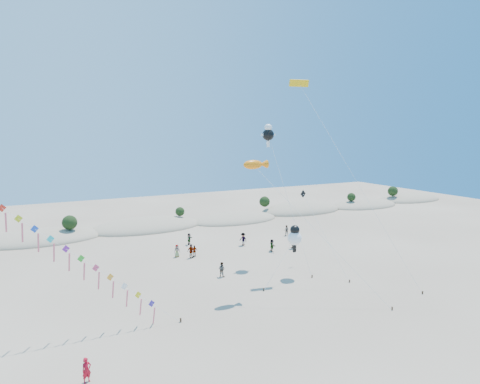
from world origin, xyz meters
name	(u,v)px	position (x,y,z in m)	size (l,w,h in m)	color
ground	(307,362)	(0.00, 0.00, 0.00)	(160.00, 160.00, 0.00)	#88735E
dune_ridge	(153,227)	(1.06, 45.14, 0.11)	(145.30, 11.49, 5.57)	gray
fish_kite	(256,165)	(3.26, 13.29, 12.66)	(9.92, 10.50, 13.17)	#3F2D1E
cartoon_kite_low	(295,236)	(8.88, 14.56, 4.54)	(5.99, 3.01, 5.81)	#3F2D1E
cartoon_kite_high	(268,134)	(9.62, 21.63, 15.71)	(2.00, 9.14, 16.90)	#3F2D1E
parafoil_kite	(301,87)	(11.20, 17.17, 20.87)	(7.47, 13.35, 21.74)	#3F2D1E
dark_kite	(314,215)	(13.04, 16.60, 6.19)	(0.95, 8.82, 8.91)	#3F2D1E
flyer_foreground	(87,370)	(-13.85, 4.49, 0.82)	(0.60, 0.39, 1.64)	#AD0D20
beachgoers	(241,244)	(8.30, 26.40, 0.85)	(19.58, 15.31, 1.82)	slate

